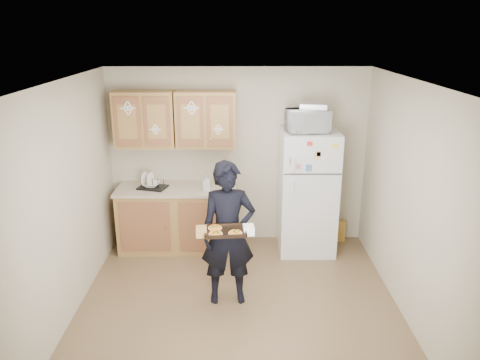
# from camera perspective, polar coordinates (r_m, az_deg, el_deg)

# --- Properties ---
(floor) EXTENTS (3.60, 3.60, 0.00)m
(floor) POSITION_cam_1_polar(r_m,az_deg,el_deg) (5.48, -0.20, -15.03)
(floor) COLOR brown
(floor) RESTS_ON ground
(ceiling) EXTENTS (3.60, 3.60, 0.00)m
(ceiling) POSITION_cam_1_polar(r_m,az_deg,el_deg) (4.61, -0.23, 11.92)
(ceiling) COLOR silver
(ceiling) RESTS_ON wall_back
(wall_back) EXTENTS (3.60, 0.04, 2.50)m
(wall_back) POSITION_cam_1_polar(r_m,az_deg,el_deg) (6.62, -0.24, 2.84)
(wall_back) COLOR #B9AF96
(wall_back) RESTS_ON floor
(wall_front) EXTENTS (3.60, 0.04, 2.50)m
(wall_front) POSITION_cam_1_polar(r_m,az_deg,el_deg) (3.29, -0.15, -13.99)
(wall_front) COLOR #B9AF96
(wall_front) RESTS_ON floor
(wall_left) EXTENTS (0.04, 3.60, 2.50)m
(wall_left) POSITION_cam_1_polar(r_m,az_deg,el_deg) (5.23, -20.37, -2.60)
(wall_left) COLOR #B9AF96
(wall_left) RESTS_ON floor
(wall_right) EXTENTS (0.04, 3.60, 2.50)m
(wall_right) POSITION_cam_1_polar(r_m,az_deg,el_deg) (5.23, 19.93, -2.53)
(wall_right) COLOR #B9AF96
(wall_right) RESTS_ON floor
(refrigerator) EXTENTS (0.75, 0.70, 1.70)m
(refrigerator) POSITION_cam_1_polar(r_m,az_deg,el_deg) (6.46, 8.22, -1.47)
(refrigerator) COLOR silver
(refrigerator) RESTS_ON floor
(base_cabinet) EXTENTS (1.60, 0.60, 0.86)m
(base_cabinet) POSITION_cam_1_polar(r_m,az_deg,el_deg) (6.64, -7.61, -4.77)
(base_cabinet) COLOR olive
(base_cabinet) RESTS_ON floor
(countertop) EXTENTS (1.64, 0.64, 0.04)m
(countertop) POSITION_cam_1_polar(r_m,az_deg,el_deg) (6.48, -7.77, -1.11)
(countertop) COLOR #B8A58E
(countertop) RESTS_ON base_cabinet
(upper_cab_left) EXTENTS (0.80, 0.33, 0.75)m
(upper_cab_left) POSITION_cam_1_polar(r_m,az_deg,el_deg) (6.43, -11.54, 7.27)
(upper_cab_left) COLOR olive
(upper_cab_left) RESTS_ON wall_back
(upper_cab_right) EXTENTS (0.80, 0.33, 0.75)m
(upper_cab_right) POSITION_cam_1_polar(r_m,az_deg,el_deg) (6.33, -4.18, 7.40)
(upper_cab_right) COLOR olive
(upper_cab_right) RESTS_ON wall_back
(cereal_box) EXTENTS (0.20, 0.07, 0.32)m
(cereal_box) POSITION_cam_1_polar(r_m,az_deg,el_deg) (7.03, 11.87, -6.09)
(cereal_box) COLOR gold
(cereal_box) RESTS_ON floor
(person) EXTENTS (0.63, 0.44, 1.65)m
(person) POSITION_cam_1_polar(r_m,az_deg,el_deg) (5.20, -1.45, -6.58)
(person) COLOR black
(person) RESTS_ON floor
(baking_tray) EXTENTS (0.46, 0.35, 0.04)m
(baking_tray) POSITION_cam_1_polar(r_m,az_deg,el_deg) (4.86, -1.83, -6.29)
(baking_tray) COLOR black
(baking_tray) RESTS_ON person
(pizza_front_left) EXTENTS (0.14, 0.14, 0.02)m
(pizza_front_left) POSITION_cam_1_polar(r_m,az_deg,el_deg) (4.79, -2.99, -6.51)
(pizza_front_left) COLOR orange
(pizza_front_left) RESTS_ON baking_tray
(pizza_front_right) EXTENTS (0.14, 0.14, 0.02)m
(pizza_front_right) POSITION_cam_1_polar(r_m,az_deg,el_deg) (4.80, -0.58, -6.42)
(pizza_front_right) COLOR orange
(pizza_front_right) RESTS_ON baking_tray
(pizza_back_left) EXTENTS (0.14, 0.14, 0.02)m
(pizza_back_left) POSITION_cam_1_polar(r_m,az_deg,el_deg) (4.92, -3.06, -5.81)
(pizza_back_left) COLOR orange
(pizza_back_left) RESTS_ON baking_tray
(microwave) EXTENTS (0.58, 0.44, 0.30)m
(microwave) POSITION_cam_1_polar(r_m,az_deg,el_deg) (6.15, 8.23, 7.16)
(microwave) COLOR silver
(microwave) RESTS_ON refrigerator
(foil_pan) EXTENTS (0.37, 0.28, 0.07)m
(foil_pan) POSITION_cam_1_polar(r_m,az_deg,el_deg) (6.15, 8.91, 8.89)
(foil_pan) COLOR silver
(foil_pan) RESTS_ON microwave
(dish_rack) EXTENTS (0.43, 0.37, 0.15)m
(dish_rack) POSITION_cam_1_polar(r_m,az_deg,el_deg) (6.50, -10.62, -0.34)
(dish_rack) COLOR black
(dish_rack) RESTS_ON countertop
(bowl) EXTENTS (0.25, 0.25, 0.06)m
(bowl) POSITION_cam_1_polar(r_m,az_deg,el_deg) (6.51, -10.79, -0.56)
(bowl) COLOR silver
(bowl) RESTS_ON dish_rack
(soap_bottle) EXTENTS (0.10, 0.10, 0.21)m
(soap_bottle) POSITION_cam_1_polar(r_m,az_deg,el_deg) (6.32, -4.10, -0.30)
(soap_bottle) COLOR silver
(soap_bottle) RESTS_ON countertop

